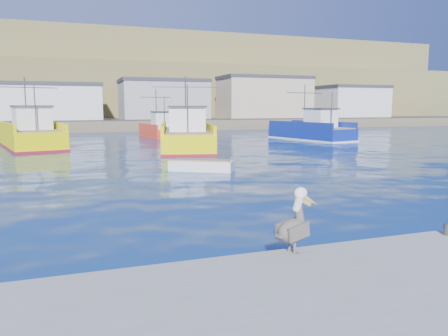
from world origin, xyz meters
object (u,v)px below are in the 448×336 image
boat_orange (159,129)px  pelican (295,225)px  trawler_yellow_a (30,135)px  trawler_blue (312,131)px  trawler_yellow_b (186,137)px  skiff_mid (202,166)px

boat_orange → pelican: 46.14m
trawler_yellow_a → trawler_blue: trawler_yellow_a is taller
trawler_yellow_a → pelican: size_ratio=9.16×
pelican → trawler_blue: bearing=58.7°
pelican → trawler_yellow_b: bearing=80.1°
boat_orange → skiff_mid: size_ratio=2.04×
boat_orange → skiff_mid: boat_orange is taller
trawler_yellow_b → skiff_mid: bearing=-100.8°
trawler_yellow_b → boat_orange: bearing=87.7°
trawler_yellow_a → pelican: (8.32, -36.59, 0.00)m
trawler_yellow_b → boat_orange: (0.64, 16.01, -0.12)m
trawler_yellow_a → skiff_mid: bearing=-61.6°
trawler_blue → skiff_mid: (-19.19, -19.57, -0.77)m
pelican → trawler_yellow_a: bearing=102.8°
trawler_yellow_b → trawler_blue: trawler_yellow_b is taller
trawler_yellow_a → trawler_yellow_b: (13.50, -6.83, -0.02)m
boat_orange → skiff_mid: bearing=-96.2°
skiff_mid → pelican: size_ratio=2.62×
trawler_yellow_b → pelican: bearing=-99.9°
trawler_yellow_a → boat_orange: size_ratio=1.71×
boat_orange → trawler_blue: bearing=-31.6°
trawler_yellow_a → trawler_yellow_b: bearing=-26.8°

